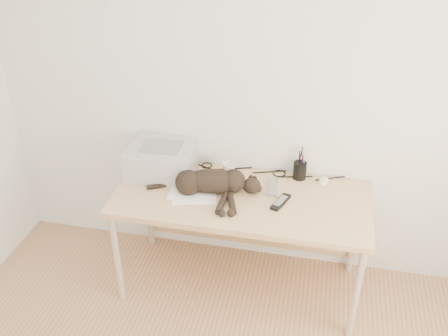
% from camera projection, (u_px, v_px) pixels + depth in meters
% --- Properties ---
extents(wall_back, '(3.50, 0.00, 3.50)m').
position_uv_depth(wall_back, '(253.00, 91.00, 3.13)').
color(wall_back, white).
rests_on(wall_back, floor).
extents(desk, '(1.60, 0.70, 0.74)m').
position_uv_depth(desk, '(243.00, 206.00, 3.26)').
color(desk, tan).
rests_on(desk, floor).
extents(printer, '(0.45, 0.39, 0.20)m').
position_uv_depth(printer, '(162.00, 160.00, 3.31)').
color(printer, '#B1B1B6').
rests_on(printer, desk).
extents(papers, '(0.32, 0.25, 0.01)m').
position_uv_depth(papers, '(193.00, 194.00, 3.13)').
color(papers, white).
rests_on(papers, desk).
extents(cat, '(0.74, 0.35, 0.17)m').
position_uv_depth(cat, '(209.00, 183.00, 3.12)').
color(cat, black).
rests_on(cat, desk).
extents(mug, '(0.13, 0.13, 0.09)m').
position_uv_depth(mug, '(229.00, 169.00, 3.31)').
color(mug, silver).
rests_on(mug, desk).
extents(pen_cup, '(0.09, 0.09, 0.22)m').
position_uv_depth(pen_cup, '(300.00, 170.00, 3.27)').
color(pen_cup, black).
rests_on(pen_cup, desk).
extents(remote_grey, '(0.07, 0.20, 0.02)m').
position_uv_depth(remote_grey, '(273.00, 187.00, 3.19)').
color(remote_grey, gray).
rests_on(remote_grey, desk).
extents(remote_black, '(0.11, 0.19, 0.02)m').
position_uv_depth(remote_black, '(281.00, 202.00, 3.05)').
color(remote_black, black).
rests_on(remote_black, desk).
extents(mouse, '(0.08, 0.11, 0.03)m').
position_uv_depth(mouse, '(324.00, 179.00, 3.25)').
color(mouse, white).
rests_on(mouse, desk).
extents(cable_tangle, '(1.36, 0.09, 0.01)m').
position_uv_depth(cable_tangle, '(250.00, 170.00, 3.37)').
color(cable_tangle, black).
rests_on(cable_tangle, desk).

